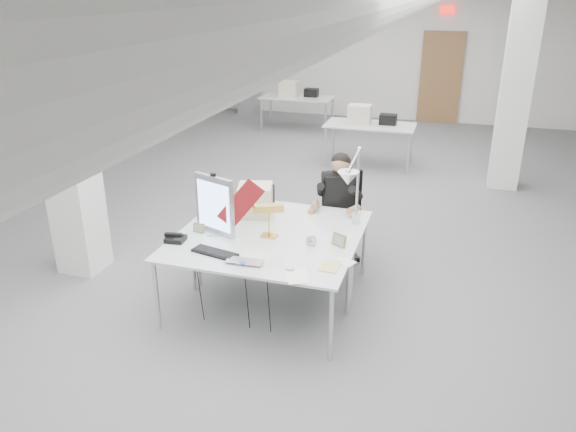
% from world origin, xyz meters
% --- Properties ---
extents(room_shell, '(10.04, 14.04, 3.24)m').
position_xyz_m(room_shell, '(0.04, 0.13, 1.69)').
color(room_shell, '#5B5C5E').
rests_on(room_shell, ground).
extents(desk_main, '(1.80, 0.90, 0.02)m').
position_xyz_m(desk_main, '(0.00, -2.50, 0.74)').
color(desk_main, silver).
rests_on(desk_main, room_shell).
extents(desk_second, '(1.80, 0.90, 0.02)m').
position_xyz_m(desk_second, '(0.00, -1.60, 0.74)').
color(desk_second, silver).
rests_on(desk_second, room_shell).
extents(bg_desk_a, '(1.60, 0.80, 0.02)m').
position_xyz_m(bg_desk_a, '(0.20, 3.00, 0.74)').
color(bg_desk_a, silver).
rests_on(bg_desk_a, room_shell).
extents(bg_desk_b, '(1.60, 0.80, 0.02)m').
position_xyz_m(bg_desk_b, '(-1.80, 5.20, 0.74)').
color(bg_desk_b, silver).
rests_on(bg_desk_b, room_shell).
extents(filing_cabinet, '(0.45, 0.55, 1.20)m').
position_xyz_m(filing_cabinet, '(-3.50, 6.65, 0.60)').
color(filing_cabinet, gray).
rests_on(filing_cabinet, room_shell).
extents(office_chair, '(0.69, 0.69, 1.07)m').
position_xyz_m(office_chair, '(0.49, -0.93, 0.54)').
color(office_chair, black).
rests_on(office_chair, room_shell).
extents(seated_person, '(0.65, 0.71, 0.86)m').
position_xyz_m(seated_person, '(0.49, -0.98, 0.90)').
color(seated_person, black).
rests_on(seated_person, office_chair).
extents(monitor, '(0.47, 0.22, 0.60)m').
position_xyz_m(monitor, '(-0.52, -2.19, 1.06)').
color(monitor, '#A4A4A9').
rests_on(monitor, desk_main).
extents(pennant, '(0.45, 0.18, 0.51)m').
position_xyz_m(pennant, '(-0.23, -2.22, 1.12)').
color(pennant, maroon).
rests_on(pennant, monitor).
extents(keyboard, '(0.47, 0.24, 0.02)m').
position_xyz_m(keyboard, '(-0.34, -2.63, 0.77)').
color(keyboard, black).
rests_on(keyboard, desk_main).
extents(laptop, '(0.34, 0.23, 0.03)m').
position_xyz_m(laptop, '(-0.00, -2.78, 0.77)').
color(laptop, '#BABABF').
rests_on(laptop, desk_main).
extents(mouse, '(0.10, 0.08, 0.03)m').
position_xyz_m(mouse, '(0.42, -2.74, 0.77)').
color(mouse, '#B8B8BD').
rests_on(mouse, desk_main).
extents(bankers_lamp, '(0.30, 0.21, 0.31)m').
position_xyz_m(bankers_lamp, '(0.02, -2.11, 0.91)').
color(bankers_lamp, gold).
rests_on(bankers_lamp, desk_main).
extents(desk_phone, '(0.20, 0.18, 0.05)m').
position_xyz_m(desk_phone, '(-0.82, -2.48, 0.78)').
color(desk_phone, black).
rests_on(desk_phone, desk_main).
extents(picture_frame_left, '(0.13, 0.04, 0.10)m').
position_xyz_m(picture_frame_left, '(-0.69, -2.22, 0.80)').
color(picture_frame_left, olive).
rests_on(picture_frame_left, desk_main).
extents(picture_frame_right, '(0.16, 0.10, 0.12)m').
position_xyz_m(picture_frame_right, '(0.73, -2.12, 0.82)').
color(picture_frame_right, olive).
rests_on(picture_frame_right, desk_main).
extents(desk_clock, '(0.11, 0.06, 0.10)m').
position_xyz_m(desk_clock, '(0.47, -2.19, 0.81)').
color(desk_clock, '#A9A8AD').
rests_on(desk_clock, desk_main).
extents(paper_stack_a, '(0.28, 0.32, 0.01)m').
position_xyz_m(paper_stack_a, '(0.52, -2.83, 0.76)').
color(paper_stack_a, white).
rests_on(paper_stack_a, desk_main).
extents(paper_stack_b, '(0.18, 0.25, 0.01)m').
position_xyz_m(paper_stack_b, '(0.75, -2.56, 0.76)').
color(paper_stack_b, '#D3C77E').
rests_on(paper_stack_b, desk_main).
extents(paper_stack_c, '(0.23, 0.20, 0.01)m').
position_xyz_m(paper_stack_c, '(0.85, -2.44, 0.76)').
color(paper_stack_c, white).
rests_on(paper_stack_c, desk_main).
extents(beige_monitor, '(0.43, 0.42, 0.34)m').
position_xyz_m(beige_monitor, '(-0.31, -1.61, 0.92)').
color(beige_monitor, beige).
rests_on(beige_monitor, desk_second).
extents(architect_lamp, '(0.45, 0.80, 0.98)m').
position_xyz_m(architect_lamp, '(0.78, -1.76, 1.25)').
color(architect_lamp, silver).
rests_on(architect_lamp, desk_second).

